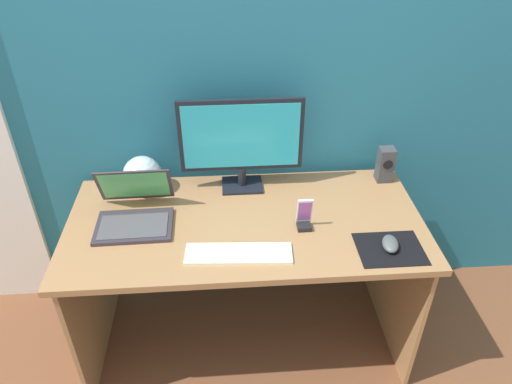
{
  "coord_description": "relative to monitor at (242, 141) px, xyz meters",
  "views": [
    {
      "loc": [
        -0.07,
        -1.54,
        1.93
      ],
      "look_at": [
        0.04,
        -0.02,
        0.88
      ],
      "focal_mm": 33.55,
      "sensor_mm": 36.0,
      "label": 1
    }
  ],
  "objects": [
    {
      "name": "speaker_right",
      "position": [
        0.65,
        0.01,
        -0.15
      ],
      "size": [
        0.07,
        0.07,
        0.16
      ],
      "color": "#3A3D42",
      "rests_on": "desk"
    },
    {
      "name": "fishbowl",
      "position": [
        -0.44,
        -0.0,
        -0.15
      ],
      "size": [
        0.17,
        0.17,
        0.17
      ],
      "primitive_type": "sphere",
      "color": "silver",
      "rests_on": "desk"
    },
    {
      "name": "desk",
      "position": [
        -0.0,
        -0.25,
        -0.38
      ],
      "size": [
        1.46,
        0.7,
        0.72
      ],
      "color": "#A07248",
      "rests_on": "ground_plane"
    },
    {
      "name": "ground_plane",
      "position": [
        -0.0,
        -0.25,
        -0.96
      ],
      "size": [
        8.0,
        8.0,
        0.0
      ],
      "primitive_type": "plane",
      "color": "brown"
    },
    {
      "name": "monitor",
      "position": [
        0.0,
        0.0,
        0.0
      ],
      "size": [
        0.53,
        0.14,
        0.42
      ],
      "color": "black",
      "rests_on": "desk"
    },
    {
      "name": "mouse",
      "position": [
        0.54,
        -0.46,
        -0.21
      ],
      "size": [
        0.08,
        0.11,
        0.04
      ],
      "primitive_type": "ellipsoid",
      "rotation": [
        0.0,
        0.0,
        -0.19
      ],
      "color": "#4F5355",
      "rests_on": "mousepad"
    },
    {
      "name": "laptop",
      "position": [
        -0.45,
        -0.22,
        -0.19
      ],
      "size": [
        0.31,
        0.3,
        0.2
      ],
      "color": "#332D35",
      "rests_on": "desk"
    },
    {
      "name": "phone_in_dock",
      "position": [
        0.23,
        -0.31,
        -0.19
      ],
      "size": [
        0.06,
        0.05,
        0.14
      ],
      "color": "black",
      "rests_on": "desk"
    },
    {
      "name": "keyboard_external",
      "position": [
        -0.04,
        -0.46,
        -0.23
      ],
      "size": [
        0.41,
        0.14,
        0.01
      ],
      "primitive_type": "cube",
      "rotation": [
        0.0,
        0.0,
        -0.06
      ],
      "color": "white",
      "rests_on": "desk"
    },
    {
      "name": "mousepad",
      "position": [
        0.54,
        -0.47,
        -0.23
      ],
      "size": [
        0.25,
        0.2,
        0.0
      ],
      "primitive_type": "cube",
      "color": "black",
      "rests_on": "desk"
    },
    {
      "name": "wall_back",
      "position": [
        -0.0,
        0.16,
        0.29
      ],
      "size": [
        6.0,
        0.04,
        2.5
      ],
      "primitive_type": "cube",
      "color": "#236C86",
      "rests_on": "ground_plane"
    }
  ]
}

